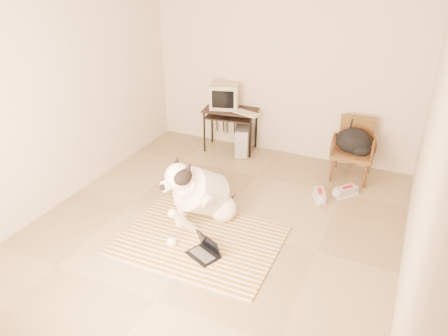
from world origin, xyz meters
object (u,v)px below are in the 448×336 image
Objects in this scene: crt_monitor at (225,96)px; backpack at (355,142)px; pc_tower at (242,140)px; laptop at (205,250)px; dog at (201,194)px; rattan_chair at (353,149)px; computer_desk at (230,115)px.

backpack is at bearing -6.50° from crt_monitor.
laptop is at bearing -76.34° from pc_tower.
pc_tower is (-0.29, 1.94, -0.15)m from dog.
rattan_chair is 1.70× the size of backpack.
laptop is (0.32, -0.55, -0.29)m from dog.
dog reaches higher than pc_tower.
pc_tower is (0.22, -0.04, -0.35)m from computer_desk.
backpack is at bearing -78.80° from rattan_chair.
rattan_chair is at bearing 101.20° from backpack.
laptop is at bearing -60.08° from dog.
rattan_chair is 0.14m from backpack.
dog is 2.06m from computer_desk.
crt_monitor is at bearing 173.50° from backpack.
crt_monitor is 0.99× the size of pc_tower.
crt_monitor is (-0.95, 2.59, 0.78)m from laptop.
computer_desk is 1.04× the size of rattan_chair.
pc_tower is (-0.61, 2.50, 0.15)m from laptop.
backpack reaches higher than computer_desk.
laptop is 0.77× the size of crt_monitor.
dog is at bearing -75.60° from computer_desk.
computer_desk is at bearing 170.31° from pc_tower.
pc_tower is at bearing 177.72° from rattan_chair.
dog reaches higher than laptop.
pc_tower reaches higher than laptop.
computer_desk is 1.89m from rattan_chair.
dog is at bearing -126.07° from rattan_chair.
backpack reaches higher than laptop.
rattan_chair is at bearing -2.28° from pc_tower.
pc_tower is at bearing 103.66° from laptop.
crt_monitor is (-0.12, 0.06, 0.28)m from computer_desk.
dog is 2.66× the size of backpack.
rattan_chair is (1.66, -0.07, 0.19)m from pc_tower.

